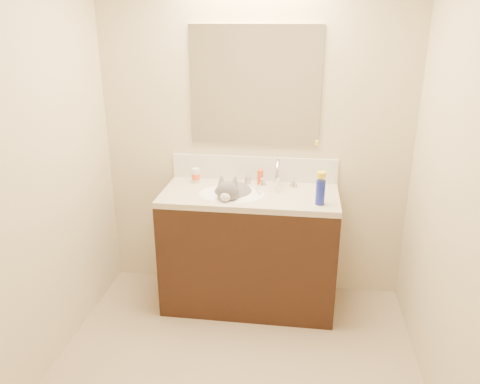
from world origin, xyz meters
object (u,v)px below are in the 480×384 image
(pill_bottle, at_px, (196,176))
(amber_bottle, at_px, (260,177))
(basin, at_px, (232,203))
(vanity_cabinet, at_px, (249,252))
(spray_can, at_px, (320,192))
(silver_jar, at_px, (248,180))
(cat, at_px, (232,196))
(faucet, at_px, (278,176))

(pill_bottle, height_order, amber_bottle, same)
(basin, bearing_deg, pill_bottle, 146.77)
(amber_bottle, bearing_deg, pill_bottle, -176.95)
(vanity_cabinet, bearing_deg, amber_bottle, 73.97)
(basin, height_order, amber_bottle, amber_bottle)
(amber_bottle, height_order, spray_can, spray_can)
(silver_jar, bearing_deg, cat, -111.94)
(basin, relative_size, spray_can, 2.80)
(silver_jar, relative_size, amber_bottle, 0.52)
(silver_jar, bearing_deg, basin, -110.38)
(pill_bottle, distance_m, amber_bottle, 0.46)
(faucet, xyz_separation_m, amber_bottle, (-0.13, 0.05, -0.03))
(pill_bottle, bearing_deg, spray_can, -19.46)
(basin, distance_m, pill_bottle, 0.37)
(cat, height_order, spray_can, cat)
(spray_can, bearing_deg, cat, 166.56)
(pill_bottle, bearing_deg, faucet, -2.16)
(cat, height_order, silver_jar, cat)
(silver_jar, bearing_deg, amber_bottle, -3.80)
(silver_jar, bearing_deg, spray_can, -33.96)
(faucet, relative_size, pill_bottle, 2.68)
(faucet, distance_m, pill_bottle, 0.59)
(faucet, xyz_separation_m, cat, (-0.30, -0.15, -0.12))
(spray_can, bearing_deg, vanity_cabinet, 162.17)
(silver_jar, height_order, spray_can, spray_can)
(vanity_cabinet, height_order, basin, basin)
(vanity_cabinet, distance_m, faucet, 0.58)
(basin, bearing_deg, silver_jar, 69.62)
(basin, relative_size, cat, 1.08)
(amber_bottle, bearing_deg, cat, -131.51)
(silver_jar, bearing_deg, vanity_cabinet, -78.60)
(basin, xyz_separation_m, amber_bottle, (0.17, 0.21, 0.12))
(vanity_cabinet, xyz_separation_m, silver_jar, (-0.04, 0.19, 0.48))
(faucet, height_order, amber_bottle, faucet)
(vanity_cabinet, distance_m, pill_bottle, 0.67)
(silver_jar, xyz_separation_m, amber_bottle, (0.09, -0.01, 0.03))
(basin, distance_m, amber_bottle, 0.30)
(vanity_cabinet, xyz_separation_m, spray_can, (0.47, -0.15, 0.53))
(pill_bottle, bearing_deg, silver_jar, 4.72)
(vanity_cabinet, xyz_separation_m, basin, (-0.12, -0.03, 0.38))
(cat, height_order, pill_bottle, cat)
(faucet, bearing_deg, silver_jar, 166.39)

